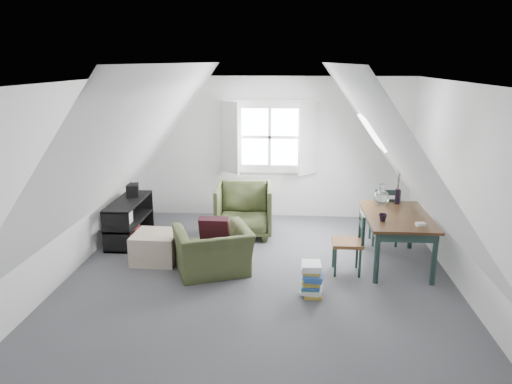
# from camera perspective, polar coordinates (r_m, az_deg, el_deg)

# --- Properties ---
(floor) EXTENTS (5.50, 5.50, 0.00)m
(floor) POSITION_cam_1_polar(r_m,az_deg,el_deg) (6.63, 0.33, -9.74)
(floor) COLOR #48484D
(floor) RESTS_ON ground
(ceiling) EXTENTS (5.50, 5.50, 0.00)m
(ceiling) POSITION_cam_1_polar(r_m,az_deg,el_deg) (6.04, 0.37, 12.39)
(ceiling) COLOR white
(ceiling) RESTS_ON wall_back
(wall_back) EXTENTS (5.00, 0.00, 5.00)m
(wall_back) POSITION_cam_1_polar(r_m,az_deg,el_deg) (8.90, 1.57, 5.06)
(wall_back) COLOR silver
(wall_back) RESTS_ON ground
(wall_front) EXTENTS (5.00, 0.00, 5.00)m
(wall_front) POSITION_cam_1_polar(r_m,az_deg,el_deg) (3.62, -2.68, -9.72)
(wall_front) COLOR silver
(wall_front) RESTS_ON ground
(wall_left) EXTENTS (0.00, 5.50, 5.50)m
(wall_left) POSITION_cam_1_polar(r_m,az_deg,el_deg) (6.85, -21.00, 1.12)
(wall_left) COLOR silver
(wall_left) RESTS_ON ground
(wall_right) EXTENTS (0.00, 5.50, 5.50)m
(wall_right) POSITION_cam_1_polar(r_m,az_deg,el_deg) (6.54, 22.75, 0.35)
(wall_right) COLOR silver
(wall_right) RESTS_ON ground
(slope_left) EXTENTS (3.19, 5.50, 4.48)m
(slope_left) POSITION_cam_1_polar(r_m,az_deg,el_deg) (6.40, -13.68, 5.59)
(slope_left) COLOR white
(slope_left) RESTS_ON wall_left
(slope_right) EXTENTS (3.19, 5.50, 4.48)m
(slope_right) POSITION_cam_1_polar(r_m,az_deg,el_deg) (6.20, 14.86, 5.23)
(slope_right) COLOR white
(slope_right) RESTS_ON wall_right
(dormer_window) EXTENTS (1.71, 0.35, 1.30)m
(dormer_window) POSITION_cam_1_polar(r_m,az_deg,el_deg) (8.80, 1.56, 6.26)
(dormer_window) COLOR white
(dormer_window) RESTS_ON wall_back
(skylight) EXTENTS (0.35, 0.75, 0.47)m
(skylight) POSITION_cam_1_polar(r_m,az_deg,el_deg) (7.47, 13.09, 6.66)
(skylight) COLOR white
(skylight) RESTS_ON slope_right
(armchair_near) EXTENTS (1.19, 1.13, 0.62)m
(armchair_near) POSITION_cam_1_polar(r_m,az_deg,el_deg) (6.80, -4.89, -9.15)
(armchair_near) COLOR #3A4224
(armchair_near) RESTS_ON floor
(armchair_far) EXTENTS (0.94, 0.97, 0.84)m
(armchair_far) POSITION_cam_1_polar(r_m,az_deg,el_deg) (8.20, -1.38, -4.84)
(armchair_far) COLOR #3A4224
(armchair_far) RESTS_ON floor
(throw_pillow) EXTENTS (0.40, 0.24, 0.41)m
(throw_pillow) POSITION_cam_1_polar(r_m,az_deg,el_deg) (6.74, -4.79, -4.39)
(throw_pillow) COLOR #390F19
(throw_pillow) RESTS_ON armchair_near
(ottoman) EXTENTS (0.63, 0.63, 0.41)m
(ottoman) POSITION_cam_1_polar(r_m,az_deg,el_deg) (7.22, -11.33, -6.18)
(ottoman) COLOR tan
(ottoman) RESTS_ON floor
(dining_table) EXTENTS (0.86, 1.44, 0.72)m
(dining_table) POSITION_cam_1_polar(r_m,az_deg,el_deg) (7.09, 15.80, -3.25)
(dining_table) COLOR #361F0E
(dining_table) RESTS_ON floor
(demijohn) EXTENTS (0.22, 0.22, 0.31)m
(demijohn) POSITION_cam_1_polar(r_m,az_deg,el_deg) (7.43, 14.13, -0.55)
(demijohn) COLOR silver
(demijohn) RESTS_ON dining_table
(vase_twigs) EXTENTS (0.07, 0.08, 0.56)m
(vase_twigs) POSITION_cam_1_polar(r_m,az_deg,el_deg) (7.57, 15.87, -0.40)
(vase_twigs) COLOR black
(vase_twigs) RESTS_ON dining_table
(cup) EXTENTS (0.13, 0.13, 0.10)m
(cup) POSITION_cam_1_polar(r_m,az_deg,el_deg) (6.74, 14.26, -3.25)
(cup) COLOR black
(cup) RESTS_ON dining_table
(paper_box) EXTENTS (0.13, 0.10, 0.04)m
(paper_box) POSITION_cam_1_polar(r_m,az_deg,el_deg) (6.69, 18.29, -3.51)
(paper_box) COLOR white
(paper_box) RESTS_ON dining_table
(dining_chair_far) EXTENTS (0.43, 0.43, 0.91)m
(dining_chair_far) POSITION_cam_1_polar(r_m,az_deg,el_deg) (7.89, 14.48, -2.49)
(dining_chair_far) COLOR brown
(dining_chair_far) RESTS_ON floor
(dining_chair_near) EXTENTS (0.39, 0.39, 0.83)m
(dining_chair_near) POSITION_cam_1_polar(r_m,az_deg,el_deg) (6.74, 10.65, -5.61)
(dining_chair_near) COLOR brown
(dining_chair_near) RESTS_ON floor
(media_shelf) EXTENTS (0.42, 1.26, 0.64)m
(media_shelf) POSITION_cam_1_polar(r_m,az_deg,el_deg) (8.10, -14.37, -3.39)
(media_shelf) COLOR black
(media_shelf) RESTS_ON floor
(electronics_box) EXTENTS (0.25, 0.30, 0.21)m
(electronics_box) POSITION_cam_1_polar(r_m,az_deg,el_deg) (8.25, -13.93, 0.16)
(electronics_box) COLOR black
(electronics_box) RESTS_ON media_shelf
(magazine_stack) EXTENTS (0.30, 0.36, 0.40)m
(magazine_stack) POSITION_cam_1_polar(r_m,az_deg,el_deg) (6.13, 6.40, -9.90)
(magazine_stack) COLOR #B29933
(magazine_stack) RESTS_ON floor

